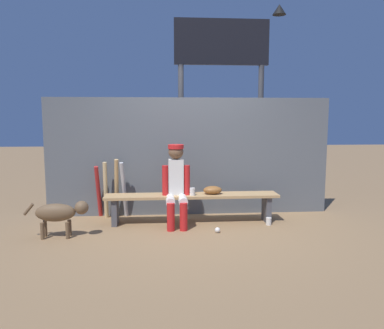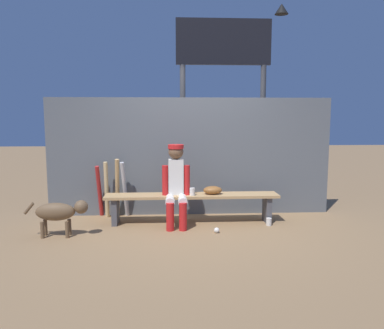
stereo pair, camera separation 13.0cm
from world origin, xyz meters
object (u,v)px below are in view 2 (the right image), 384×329
(bat_aluminum_silver, at_px, (125,189))
(bat_aluminum_red, at_px, (99,191))
(scoreboard, at_px, (227,68))
(cup_on_ground, at_px, (269,222))
(dugout_bench, at_px, (192,200))
(bat_wood_natural, at_px, (107,190))
(bat_wood_tan, at_px, (117,188))
(cup_on_bench, at_px, (192,192))
(dog, at_px, (60,212))
(player_seated, at_px, (176,182))
(baseball, at_px, (217,230))
(baseball_glove, at_px, (213,190))

(bat_aluminum_silver, relative_size, bat_aluminum_red, 1.08)
(bat_aluminum_silver, bearing_deg, scoreboard, 29.17)
(bat_aluminum_red, relative_size, cup_on_ground, 7.66)
(dugout_bench, bearing_deg, bat_wood_natural, 164.52)
(bat_wood_tan, distance_m, cup_on_ground, 2.39)
(bat_aluminum_silver, height_order, cup_on_bench, bat_aluminum_silver)
(bat_aluminum_silver, xyz_separation_m, dog, (-0.75, -0.94, -0.11))
(dugout_bench, bearing_deg, bat_aluminum_silver, 160.04)
(bat_wood_natural, distance_m, cup_on_bench, 1.40)
(player_seated, bearing_deg, bat_aluminum_red, 156.56)
(player_seated, relative_size, cup_on_ground, 10.79)
(cup_on_bench, bearing_deg, baseball, -54.73)
(bat_aluminum_red, xyz_separation_m, baseball, (1.76, -0.94, -0.38))
(baseball, distance_m, scoreboard, 3.08)
(baseball, bearing_deg, player_seated, 143.17)
(cup_on_bench, height_order, scoreboard, scoreboard)
(dog, bearing_deg, bat_aluminum_silver, 51.58)
(bat_wood_natural, bearing_deg, dog, -116.47)
(baseball, height_order, scoreboard, scoreboard)
(bat_aluminum_silver, distance_m, bat_aluminum_red, 0.41)
(baseball_glove, xyz_separation_m, bat_aluminum_red, (-1.76, 0.42, -0.08))
(bat_aluminum_red, distance_m, scoreboard, 3.10)
(bat_wood_tan, bearing_deg, baseball, -31.18)
(dugout_bench, distance_m, dog, 1.88)
(bat_wood_tan, relative_size, baseball, 12.83)
(bat_wood_tan, bearing_deg, cup_on_bench, -21.07)
(dugout_bench, relative_size, bat_aluminum_red, 3.07)
(bat_aluminum_red, distance_m, dog, 1.04)
(bat_wood_tan, bearing_deg, dugout_bench, -17.80)
(scoreboard, bearing_deg, baseball_glove, -106.08)
(bat_wood_tan, bearing_deg, scoreboard, 27.83)
(bat_wood_tan, xyz_separation_m, dog, (-0.63, -0.93, -0.14))
(bat_wood_natural, height_order, cup_on_bench, bat_wood_natural)
(bat_wood_natural, distance_m, scoreboard, 3.02)
(baseball_glove, bearing_deg, dugout_bench, 180.00)
(dugout_bench, relative_size, player_seated, 2.18)
(baseball_glove, distance_m, bat_wood_tan, 1.51)
(bat_aluminum_red, relative_size, baseball, 11.38)
(bat_wood_tan, xyz_separation_m, scoreboard, (1.86, 0.98, 1.98))
(dugout_bench, distance_m, baseball, 0.68)
(bat_aluminum_red, height_order, baseball, bat_aluminum_red)
(player_seated, xyz_separation_m, bat_aluminum_red, (-1.21, 0.52, -0.22))
(cup_on_bench, bearing_deg, scoreboard, 63.79)
(bat_aluminum_red, bearing_deg, bat_wood_tan, -9.13)
(baseball_glove, height_order, cup_on_bench, baseball_glove)
(baseball, relative_size, dog, 0.09)
(dugout_bench, relative_size, dog, 3.07)
(cup_on_ground, bearing_deg, scoreboard, 105.11)
(dog, bearing_deg, dugout_bench, 17.41)
(player_seated, relative_size, scoreboard, 0.33)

